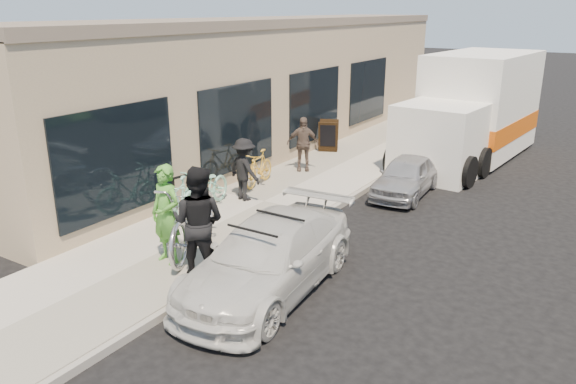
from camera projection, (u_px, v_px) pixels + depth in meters
The scene contains 17 objects.
ground at pixel (261, 275), 9.95m from camera, with size 120.00×120.00×0.00m, color black.
sidewalk at pixel (264, 204), 13.35m from camera, with size 3.00×34.00×0.15m, color #ADA79C.
curb at pixel (321, 217), 12.57m from camera, with size 0.12×34.00×0.13m, color gray.
storefront at pixel (268, 85), 18.36m from camera, with size 3.60×20.00×4.22m.
bike_rack at pixel (184, 189), 12.53m from camera, with size 0.15×0.60×0.85m.
sandwich_board at pixel (328, 136), 17.79m from camera, with size 0.79×0.79×0.98m.
sedan_white at pixel (269, 257), 9.27m from camera, with size 1.99×4.24×1.24m.
sedan_silver at pixel (406, 176), 14.11m from camera, with size 1.16×2.89×0.98m, color #A9A9AE.
moving_truck at pixel (473, 113), 17.37m from camera, with size 2.97×6.70×3.21m.
tandem_bike at pixel (194, 215), 10.46m from camera, with size 0.92×2.64×1.39m, color #B0B0B2.
woman_rider at pixel (166, 214), 9.89m from camera, with size 0.66×0.43×1.80m, color #4F9E34.
man_standing at pixel (198, 222), 9.35m from camera, with size 0.94×0.73×1.94m, color black.
cruiser_bike_a at pixel (180, 201), 11.85m from camera, with size 0.45×1.59×0.95m, color #95DFC3.
cruiser_bike_b at pixel (206, 188), 12.67m from camera, with size 0.65×1.85×0.97m, color #95DFC3.
cruiser_bike_c at pixel (259, 168), 14.44m from camera, with size 0.42×1.48×0.89m, color gold.
bystander_a at pixel (244, 169), 13.21m from camera, with size 0.96×0.55×1.49m, color black.
bystander_b at pixel (303, 144), 15.64m from camera, with size 0.89×0.37×1.52m, color brown.
Camera 1 is at (5.20, -7.35, 4.52)m, focal length 35.00 mm.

